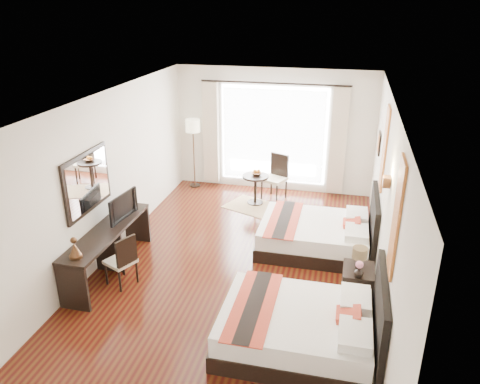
% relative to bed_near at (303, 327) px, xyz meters
% --- Properties ---
extents(floor, '(4.50, 7.50, 0.01)m').
position_rel_bed_near_xyz_m(floor, '(-1.30, 1.56, -0.30)').
color(floor, '#380D0A').
rests_on(floor, ground).
extents(ceiling, '(4.50, 7.50, 0.02)m').
position_rel_bed_near_xyz_m(ceiling, '(-1.30, 1.56, 2.49)').
color(ceiling, white).
rests_on(ceiling, wall_headboard).
extents(wall_headboard, '(0.01, 7.50, 2.80)m').
position_rel_bed_near_xyz_m(wall_headboard, '(0.95, 1.56, 1.10)').
color(wall_headboard, silver).
rests_on(wall_headboard, floor).
extents(wall_desk, '(0.01, 7.50, 2.80)m').
position_rel_bed_near_xyz_m(wall_desk, '(-3.54, 1.56, 1.10)').
color(wall_desk, silver).
rests_on(wall_desk, floor).
extents(wall_window, '(4.50, 0.01, 2.80)m').
position_rel_bed_near_xyz_m(wall_window, '(-1.30, 5.31, 1.10)').
color(wall_window, silver).
rests_on(wall_window, floor).
extents(wall_entry, '(4.50, 0.01, 2.80)m').
position_rel_bed_near_xyz_m(wall_entry, '(-1.30, -2.18, 1.10)').
color(wall_entry, silver).
rests_on(wall_entry, floor).
extents(window_glass, '(2.40, 0.02, 2.20)m').
position_rel_bed_near_xyz_m(window_glass, '(-1.30, 5.29, 1.00)').
color(window_glass, white).
rests_on(window_glass, wall_window).
extents(sheer_curtain, '(2.30, 0.02, 2.10)m').
position_rel_bed_near_xyz_m(sheer_curtain, '(-1.30, 5.23, 1.00)').
color(sheer_curtain, white).
rests_on(sheer_curtain, wall_window).
extents(drape_left, '(0.35, 0.14, 2.35)m').
position_rel_bed_near_xyz_m(drape_left, '(-2.75, 5.19, 0.98)').
color(drape_left, '#B5A48C').
rests_on(drape_left, floor).
extents(drape_right, '(0.35, 0.14, 2.35)m').
position_rel_bed_near_xyz_m(drape_right, '(0.15, 5.19, 0.98)').
color(drape_right, '#B5A48C').
rests_on(drape_right, floor).
extents(art_panel_near, '(0.03, 0.50, 1.35)m').
position_rel_bed_near_xyz_m(art_panel_near, '(0.93, -0.00, 1.65)').
color(art_panel_near, maroon).
rests_on(art_panel_near, wall_headboard).
extents(art_panel_far, '(0.03, 0.50, 1.35)m').
position_rel_bed_near_xyz_m(art_panel_far, '(0.93, 2.62, 1.65)').
color(art_panel_far, maroon).
rests_on(art_panel_far, wall_headboard).
extents(wall_sconce, '(0.10, 0.14, 0.14)m').
position_rel_bed_near_xyz_m(wall_sconce, '(0.89, 1.19, 1.62)').
color(wall_sconce, '#4A2E1A').
rests_on(wall_sconce, wall_headboard).
extents(mirror_frame, '(0.04, 1.25, 0.95)m').
position_rel_bed_near_xyz_m(mirror_frame, '(-3.52, 1.10, 1.25)').
color(mirror_frame, black).
rests_on(mirror_frame, wall_desk).
extents(mirror_glass, '(0.01, 1.12, 0.82)m').
position_rel_bed_near_xyz_m(mirror_glass, '(-3.49, 1.10, 1.25)').
color(mirror_glass, white).
rests_on(mirror_glass, mirror_frame).
extents(bed_near, '(2.02, 1.57, 1.13)m').
position_rel_bed_near_xyz_m(bed_near, '(0.00, 0.00, 0.00)').
color(bed_near, black).
rests_on(bed_near, floor).
extents(bed_far, '(2.00, 1.56, 1.12)m').
position_rel_bed_near_xyz_m(bed_far, '(0.01, 2.62, -0.00)').
color(bed_far, black).
rests_on(bed_far, floor).
extents(nightstand, '(0.45, 0.56, 0.54)m').
position_rel_bed_near_xyz_m(nightstand, '(0.67, 1.19, -0.03)').
color(nightstand, black).
rests_on(nightstand, floor).
extents(table_lamp, '(0.22, 0.22, 0.35)m').
position_rel_bed_near_xyz_m(table_lamp, '(0.66, 1.26, 0.44)').
color(table_lamp, black).
rests_on(table_lamp, nightstand).
extents(vase, '(0.14, 0.14, 0.13)m').
position_rel_bed_near_xyz_m(vase, '(0.66, 0.99, 0.27)').
color(vase, black).
rests_on(vase, nightstand).
extents(console_desk, '(0.50, 2.20, 0.76)m').
position_rel_bed_near_xyz_m(console_desk, '(-3.29, 1.10, 0.08)').
color(console_desk, black).
rests_on(console_desk, floor).
extents(television, '(0.20, 0.77, 0.44)m').
position_rel_bed_near_xyz_m(television, '(-3.27, 1.57, 0.68)').
color(television, black).
rests_on(television, console_desk).
extents(bronze_figurine, '(0.20, 0.20, 0.28)m').
position_rel_bed_near_xyz_m(bronze_figurine, '(-3.29, 0.21, 0.60)').
color(bronze_figurine, '#4A2E1A').
rests_on(bronze_figurine, console_desk).
extents(desk_chair, '(0.53, 0.53, 0.86)m').
position_rel_bed_near_xyz_m(desk_chair, '(-2.91, 0.79, -0.03)').
color(desk_chair, beige).
rests_on(desk_chair, floor).
extents(floor_lamp, '(0.33, 0.33, 1.63)m').
position_rel_bed_near_xyz_m(floor_lamp, '(-3.12, 5.01, 1.08)').
color(floor_lamp, black).
rests_on(floor_lamp, floor).
extents(side_table, '(0.56, 0.56, 0.65)m').
position_rel_bed_near_xyz_m(side_table, '(-1.51, 4.34, 0.03)').
color(side_table, black).
rests_on(side_table, floor).
extents(fruit_bowl, '(0.25, 0.25, 0.06)m').
position_rel_bed_near_xyz_m(fruit_bowl, '(-1.49, 4.38, 0.38)').
color(fruit_bowl, '#443318').
rests_on(fruit_bowl, side_table).
extents(window_chair, '(0.61, 0.61, 1.01)m').
position_rel_bed_near_xyz_m(window_chair, '(-1.15, 4.71, 0.01)').
color(window_chair, beige).
rests_on(window_chair, floor).
extents(jute_rug, '(1.46, 1.24, 0.01)m').
position_rel_bed_near_xyz_m(jute_rug, '(-1.46, 4.12, -0.29)').
color(jute_rug, tan).
rests_on(jute_rug, floor).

